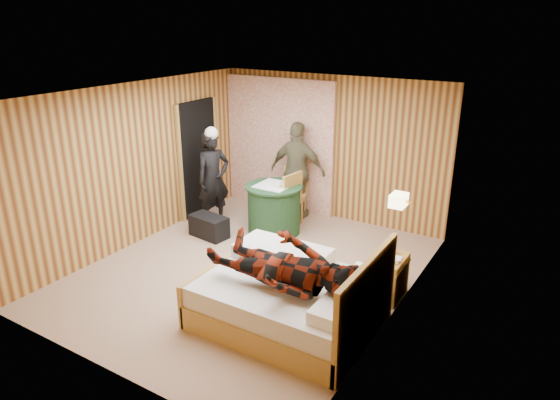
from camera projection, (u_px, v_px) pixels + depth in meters
The scene contains 23 objects.
floor at pixel (250, 271), 7.10m from camera, with size 4.20×5.00×0.01m, color tan.
ceiling at pixel (246, 93), 6.23m from camera, with size 4.20×5.00×0.01m, color silver.
wall_back at pixel (330, 148), 8.66m from camera, with size 4.20×0.02×2.50m, color tan.
wall_left at pixel (136, 165), 7.69m from camera, with size 0.02×5.00×2.50m, color tan.
wall_right at pixel (400, 219), 5.64m from camera, with size 0.02×5.00×2.50m, color tan.
curtain at pixel (279, 145), 9.11m from camera, with size 2.20×0.08×2.40m, color white.
doorway at pixel (198, 159), 8.87m from camera, with size 0.06×0.90×2.05m, color black.
wall_lamp at pixel (399, 200), 6.07m from camera, with size 0.26×0.24×0.16m.
bed at pixel (291, 298), 5.82m from camera, with size 2.00×1.56×1.07m.
nightstand at pixel (387, 276), 6.37m from camera, with size 0.42×0.57×0.55m.
round_table at pixel (274, 208), 8.25m from camera, with size 0.93×0.93×0.83m.
chair_far at pixel (295, 189), 8.80m from camera, with size 0.54×0.54×0.93m.
chair_near at pixel (287, 197), 8.24m from camera, with size 0.53×0.53×1.02m.
duffel_bag at pixel (209, 226), 8.14m from camera, with size 0.63×0.34×0.36m, color black.
sneaker_left at pixel (254, 241), 7.88m from camera, with size 0.30×0.12×0.13m, color white.
sneaker_right at pixel (274, 234), 8.15m from camera, with size 0.28×0.11×0.12m, color white.
woman_standing at pixel (213, 179), 8.42m from camera, with size 0.60×0.39×1.64m, color black.
man_at_table at pixel (298, 171), 8.72m from camera, with size 1.01×0.42×1.72m, color brown.
man_on_bed at pixel (283, 256), 5.40m from camera, with size 1.77×0.67×0.86m, color #611709.
book_lower at pixel (387, 258), 6.24m from camera, with size 0.17×0.22×0.02m, color white.
book_upper at pixel (387, 256), 6.23m from camera, with size 0.16×0.22×0.02m, color white.
cup_nightstand at pixel (392, 250), 6.37m from camera, with size 0.10×0.10×0.09m, color white.
cup_table at pixel (278, 184), 8.00m from camera, with size 0.12×0.12×0.10m, color white.
Camera 1 is at (3.65, -5.16, 3.40)m, focal length 32.00 mm.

